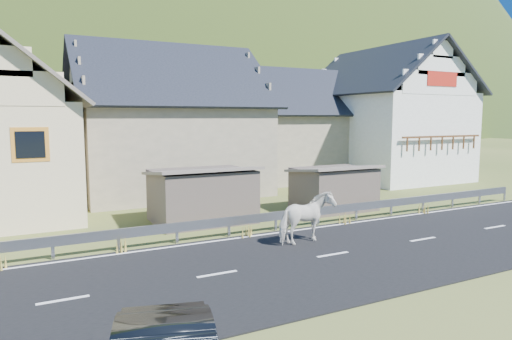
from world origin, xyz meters
TOP-DOWN VIEW (x-y plane):
  - ground at (0.00, 0.00)m, footprint 160.00×160.00m
  - road at (0.00, 0.00)m, footprint 60.00×7.00m
  - lane_markings at (0.00, 0.00)m, footprint 60.00×6.60m
  - guardrail at (-0.00, 3.68)m, footprint 28.10×0.09m
  - shed_left at (-2.00, 6.50)m, footprint 4.30×3.30m
  - shed_right at (4.50, 6.00)m, footprint 3.80×2.90m
  - house_stone_a at (-1.00, 15.00)m, footprint 10.80×9.80m
  - house_stone_b at (9.00, 17.00)m, footprint 9.80×8.80m
  - house_white at (15.00, 14.00)m, footprint 8.80×10.80m
  - mountain at (5.00, 180.00)m, footprint 440.00×280.00m
  - horse at (0.02, 1.56)m, footprint 1.30×2.24m

SIDE VIEW (x-z plane):
  - mountain at x=5.00m, z-range -150.00..110.00m
  - ground at x=0.00m, z-range 0.00..0.00m
  - road at x=0.00m, z-range 0.00..0.04m
  - lane_markings at x=0.00m, z-range 0.04..0.05m
  - guardrail at x=0.00m, z-range 0.19..0.94m
  - horse at x=0.02m, z-range 0.04..1.82m
  - shed_right at x=4.50m, z-range -0.10..2.10m
  - shed_left at x=-2.00m, z-range -0.10..2.30m
  - house_stone_b at x=9.00m, z-range 0.19..8.29m
  - house_stone_a at x=-1.00m, z-range 0.18..9.08m
  - house_white at x=15.00m, z-range 0.21..9.91m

